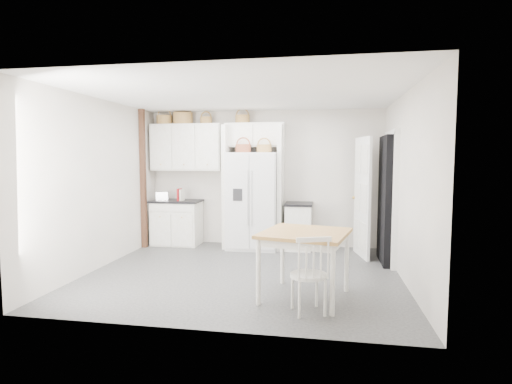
# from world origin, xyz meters

# --- Properties ---
(floor) EXTENTS (4.50, 4.50, 0.00)m
(floor) POSITION_xyz_m (0.00, 0.00, 0.00)
(floor) COLOR #2E2E2E
(floor) RESTS_ON ground
(ceiling) EXTENTS (4.50, 4.50, 0.00)m
(ceiling) POSITION_xyz_m (0.00, 0.00, 2.60)
(ceiling) COLOR white
(ceiling) RESTS_ON wall_back
(wall_back) EXTENTS (4.50, 0.00, 4.50)m
(wall_back) POSITION_xyz_m (0.00, 2.00, 1.30)
(wall_back) COLOR #B7B1AA
(wall_back) RESTS_ON floor
(wall_left) EXTENTS (0.00, 4.00, 4.00)m
(wall_left) POSITION_xyz_m (-2.25, 0.00, 1.30)
(wall_left) COLOR #B7B1AA
(wall_left) RESTS_ON floor
(wall_right) EXTENTS (0.00, 4.00, 4.00)m
(wall_right) POSITION_xyz_m (2.25, 0.00, 1.30)
(wall_right) COLOR #B7B1AA
(wall_right) RESTS_ON floor
(refrigerator) EXTENTS (0.93, 0.75, 1.79)m
(refrigerator) POSITION_xyz_m (-0.15, 1.65, 0.90)
(refrigerator) COLOR silver
(refrigerator) RESTS_ON floor
(base_cab_left) EXTENTS (0.90, 0.57, 0.84)m
(base_cab_left) POSITION_xyz_m (-1.68, 1.70, 0.42)
(base_cab_left) COLOR white
(base_cab_left) RESTS_ON floor
(base_cab_right) EXTENTS (0.47, 0.56, 0.83)m
(base_cab_right) POSITION_xyz_m (0.70, 1.70, 0.41)
(base_cab_right) COLOR white
(base_cab_right) RESTS_ON floor
(dining_table) EXTENTS (1.17, 1.17, 0.82)m
(dining_table) POSITION_xyz_m (0.94, -0.90, 0.41)
(dining_table) COLOR olive
(dining_table) RESTS_ON floor
(windsor_chair) EXTENTS (0.51, 0.49, 0.84)m
(windsor_chair) POSITION_xyz_m (1.00, -1.36, 0.42)
(windsor_chair) COLOR white
(windsor_chair) RESTS_ON floor
(counter_left) EXTENTS (0.94, 0.61, 0.04)m
(counter_left) POSITION_xyz_m (-1.68, 1.70, 0.86)
(counter_left) COLOR black
(counter_left) RESTS_ON base_cab_left
(counter_right) EXTENTS (0.51, 0.60, 0.04)m
(counter_right) POSITION_xyz_m (0.70, 1.70, 0.85)
(counter_right) COLOR black
(counter_right) RESTS_ON base_cab_right
(toaster) EXTENTS (0.25, 0.18, 0.16)m
(toaster) POSITION_xyz_m (-1.95, 1.65, 0.95)
(toaster) COLOR silver
(toaster) RESTS_ON counter_left
(cookbook_red) EXTENTS (0.05, 0.16, 0.23)m
(cookbook_red) POSITION_xyz_m (-1.59, 1.62, 0.99)
(cookbook_red) COLOR maroon
(cookbook_red) RESTS_ON counter_left
(cookbook_cream) EXTENTS (0.06, 0.15, 0.22)m
(cookbook_cream) POSITION_xyz_m (-1.54, 1.62, 0.98)
(cookbook_cream) COLOR silver
(cookbook_cream) RESTS_ON counter_left
(basket_upper_a) EXTENTS (0.31, 0.31, 0.17)m
(basket_upper_a) POSITION_xyz_m (-1.96, 1.83, 2.44)
(basket_upper_a) COLOR olive
(basket_upper_a) RESTS_ON upper_cabinet
(basket_upper_b) EXTENTS (0.38, 0.38, 0.22)m
(basket_upper_b) POSITION_xyz_m (-1.57, 1.83, 2.46)
(basket_upper_b) COLOR olive
(basket_upper_b) RESTS_ON upper_cabinet
(basket_upper_c) EXTENTS (0.23, 0.23, 0.13)m
(basket_upper_c) POSITION_xyz_m (-1.11, 1.83, 2.42)
(basket_upper_c) COLOR olive
(basket_upper_c) RESTS_ON upper_cabinet
(basket_bridge_a) EXTENTS (0.27, 0.27, 0.15)m
(basket_bridge_a) POSITION_xyz_m (-0.39, 1.83, 2.43)
(basket_bridge_a) COLOR olive
(basket_bridge_a) RESTS_ON bridge_cabinet
(basket_fridge_a) EXTENTS (0.28, 0.28, 0.15)m
(basket_fridge_a) POSITION_xyz_m (-0.32, 1.55, 1.87)
(basket_fridge_a) COLOR brown
(basket_fridge_a) RESTS_ON refrigerator
(basket_fridge_b) EXTENTS (0.27, 0.27, 0.14)m
(basket_fridge_b) POSITION_xyz_m (0.07, 1.55, 1.87)
(basket_fridge_b) COLOR olive
(basket_fridge_b) RESTS_ON refrigerator
(upper_cabinet) EXTENTS (1.40, 0.34, 0.90)m
(upper_cabinet) POSITION_xyz_m (-1.50, 1.83, 1.90)
(upper_cabinet) COLOR white
(upper_cabinet) RESTS_ON wall_back
(bridge_cabinet) EXTENTS (1.12, 0.34, 0.45)m
(bridge_cabinet) POSITION_xyz_m (-0.15, 1.83, 2.12)
(bridge_cabinet) COLOR white
(bridge_cabinet) RESTS_ON wall_back
(fridge_panel_left) EXTENTS (0.08, 0.60, 2.30)m
(fridge_panel_left) POSITION_xyz_m (-0.66, 1.70, 1.15)
(fridge_panel_left) COLOR white
(fridge_panel_left) RESTS_ON floor
(fridge_panel_right) EXTENTS (0.08, 0.60, 2.30)m
(fridge_panel_right) POSITION_xyz_m (0.36, 1.70, 1.15)
(fridge_panel_right) COLOR white
(fridge_panel_right) RESTS_ON floor
(trim_post) EXTENTS (0.09, 0.09, 2.60)m
(trim_post) POSITION_xyz_m (-2.20, 1.35, 1.30)
(trim_post) COLOR #3F2410
(trim_post) RESTS_ON floor
(doorway_void) EXTENTS (0.18, 0.85, 2.05)m
(doorway_void) POSITION_xyz_m (2.16, 1.00, 1.02)
(doorway_void) COLOR black
(doorway_void) RESTS_ON floor
(door_slab) EXTENTS (0.21, 0.79, 2.05)m
(door_slab) POSITION_xyz_m (1.80, 1.33, 1.02)
(door_slab) COLOR white
(door_slab) RESTS_ON floor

